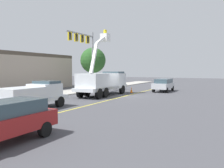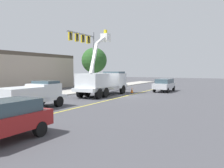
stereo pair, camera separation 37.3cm
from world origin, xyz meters
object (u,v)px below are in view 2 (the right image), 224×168
at_px(service_pickup_truck, 32,94).
at_px(passing_minivan, 164,84).
at_px(traffic_cone_leading, 20,113).
at_px(traffic_cone_mid_front, 132,90).
at_px(utility_bucket_truck, 104,81).
at_px(traffic_signal_mast, 86,47).

bearing_deg(service_pickup_truck, passing_minivan, -13.06).
relative_size(service_pickup_truck, passing_minivan, 1.17).
xyz_separation_m(service_pickup_truck, traffic_cone_leading, (-2.66, -1.94, -0.78)).
bearing_deg(traffic_cone_mid_front, traffic_cone_leading, -178.36).
relative_size(utility_bucket_truck, traffic_cone_leading, 11.90).
relative_size(utility_bucket_truck, passing_minivan, 1.70).
height_order(service_pickup_truck, traffic_cone_mid_front, service_pickup_truck).
height_order(utility_bucket_truck, traffic_signal_mast, traffic_signal_mast).
height_order(service_pickup_truck, traffic_cone_leading, service_pickup_truck).
height_order(traffic_cone_leading, traffic_cone_mid_front, traffic_cone_mid_front).
relative_size(utility_bucket_truck, traffic_cone_mid_front, 10.50).
height_order(traffic_cone_leading, traffic_signal_mast, traffic_signal_mast).
bearing_deg(utility_bucket_truck, passing_minivan, -30.42).
bearing_deg(traffic_cone_leading, traffic_signal_mast, 22.59).
relative_size(passing_minivan, traffic_cone_mid_front, 6.16).
bearing_deg(utility_bucket_truck, traffic_cone_leading, -170.39).
distance_m(utility_bucket_truck, service_pickup_truck, 10.74).
height_order(utility_bucket_truck, traffic_cone_mid_front, utility_bucket_truck).
height_order(traffic_cone_mid_front, traffic_signal_mast, traffic_signal_mast).
xyz_separation_m(utility_bucket_truck, passing_minivan, (7.92, -4.65, -0.65)).
distance_m(utility_bucket_truck, traffic_cone_leading, 13.63).
bearing_deg(traffic_cone_mid_front, utility_bucket_truck, 155.54).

